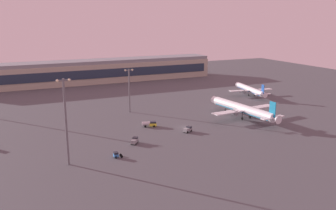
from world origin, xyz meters
name	(u,v)px	position (x,y,z in m)	size (l,w,h in m)	color
ground_plane	(185,127)	(0.00, 0.00, 0.00)	(416.00, 416.00, 0.00)	#4C4C51
terminal_building	(93,71)	(-9.01, 128.86, 8.09)	(181.03, 22.40, 16.40)	#B2AD99
airplane_terminal_side	(243,109)	(32.00, 1.96, 4.39)	(35.34, 45.33, 11.62)	white
airplane_taxiway_distant	(251,90)	(67.26, 42.80, 3.49)	(28.07, 35.90, 9.23)	white
fuel_truck	(150,124)	(-13.76, 7.48, 1.37)	(6.64, 3.91, 2.35)	yellow
baggage_tractor	(135,141)	(-27.27, -10.50, 1.18)	(4.01, 4.51, 2.25)	gray
pushback_tug	(116,155)	(-37.83, -21.47, 1.07)	(3.18, 1.98, 2.05)	#3372BF
maintenance_van	(188,129)	(-2.18, -6.37, 1.18)	(4.58, 3.65, 2.25)	gray
apron_light_east	(129,87)	(-13.39, 35.33, 12.78)	(4.80, 0.90, 22.00)	slate
apron_light_central	(66,117)	(-53.78, -20.73, 16.14)	(4.80, 0.90, 28.52)	slate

